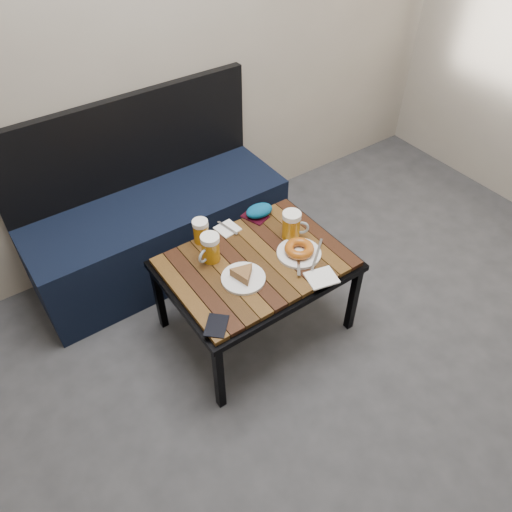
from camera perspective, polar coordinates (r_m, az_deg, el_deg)
ground at (r=2.29m, az=17.50°, el=-24.43°), size 4.00×4.00×0.00m
bench at (r=2.82m, az=-11.18°, el=3.35°), size 1.40×0.50×0.95m
cafe_table at (r=2.31m, az=0.00°, el=-1.29°), size 0.84×0.62×0.47m
beer_mug_left at (r=2.25m, az=-5.26°, el=0.89°), size 0.13×0.10×0.14m
beer_mug_centre at (r=2.36m, az=-6.30°, el=2.88°), size 0.11×0.10×0.12m
beer_mug_right at (r=2.36m, az=4.12°, el=3.54°), size 0.13×0.12×0.14m
plate_pie at (r=2.18m, az=-1.47°, el=-2.28°), size 0.20×0.20×0.06m
plate_bagel at (r=2.31m, az=4.96°, el=0.62°), size 0.25×0.23×0.06m
napkin_left at (r=2.45m, az=-3.28°, el=3.14°), size 0.11×0.14×0.01m
napkin_right at (r=2.22m, az=7.50°, el=-2.49°), size 0.15×0.14×0.01m
passport_navy at (r=2.03m, az=-4.54°, el=-7.93°), size 0.14×0.14×0.01m
passport_burgundy at (r=2.52m, az=-0.11°, el=4.53°), size 0.12×0.14×0.01m
knit_pouch at (r=2.51m, az=0.37°, el=5.20°), size 0.15×0.10×0.06m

